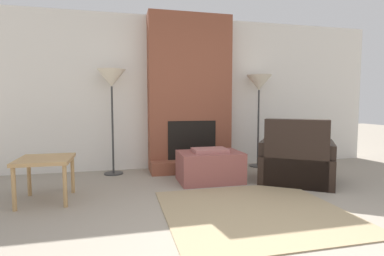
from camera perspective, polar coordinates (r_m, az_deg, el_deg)
The scene contains 9 objects.
ground_plane at distance 2.50m, azimuth 17.05°, elevation -22.32°, with size 24.00×24.00×0.00m, color gray.
wall_back at distance 5.31m, azimuth -0.94°, elevation 6.60°, with size 7.19×0.06×2.60m, color silver.
fireplace at distance 5.09m, azimuth -0.40°, elevation 5.84°, with size 1.40×0.61×2.60m.
ottoman at distance 4.35m, azimuth 3.41°, elevation -7.26°, with size 0.89×0.61×0.48m.
armchair at distance 4.53m, azimuth 19.22°, elevation -6.32°, with size 1.33×1.31×0.92m.
side_table at distance 3.84m, azimuth -26.17°, elevation -6.16°, with size 0.58×0.62×0.51m.
floor_lamp_left at distance 4.88m, azimuth -15.07°, elevation 8.45°, with size 0.44×0.44×1.65m.
floor_lamp_right at distance 5.43m, azimuth 12.65°, elevation 7.79°, with size 0.44×0.44×1.62m.
area_rug at distance 3.30m, azimuth 11.74°, elevation -15.23°, with size 1.86×1.76×0.01m, color #9E8966.
Camera 1 is at (-1.16, -1.91, 1.13)m, focal length 28.00 mm.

